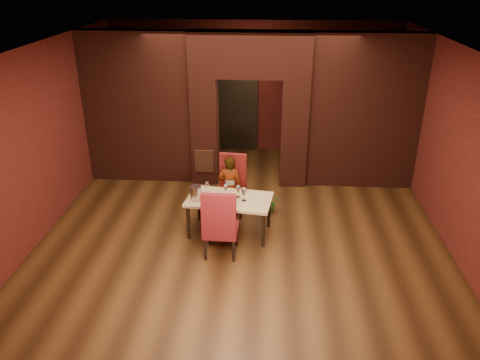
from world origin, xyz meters
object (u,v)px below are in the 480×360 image
object	(u,v)px
chair_near	(221,221)
chair_far	(231,186)
wine_glass_a	(226,191)
wine_bucket	(196,193)
wine_glass_c	(244,195)
water_bottle	(207,189)
dining_table	(230,216)
potted_plant	(270,202)
wine_glass_b	(238,192)
person_seated	(230,187)

from	to	relation	value
chair_near	chair_far	bearing A→B (deg)	-90.13
wine_glass_a	wine_bucket	xyz separation A→B (m)	(-0.50, -0.15, 0.02)
wine_glass_c	water_bottle	world-z (taller)	water_bottle
dining_table	water_bottle	distance (m)	0.62
dining_table	potted_plant	world-z (taller)	dining_table
chair_near	water_bottle	world-z (taller)	chair_near
dining_table	wine_bucket	size ratio (longest dim) A/B	6.02
chair_near	wine_glass_b	xyz separation A→B (m)	(0.23, 0.72, 0.19)
chair_far	chair_near	distance (m)	1.41
water_bottle	potted_plant	distance (m)	1.48
wine_glass_a	wine_glass_c	bearing A→B (deg)	-23.82
wine_glass_a	person_seated	bearing A→B (deg)	88.13
chair_near	dining_table	bearing A→B (deg)	-95.11
wine_glass_a	water_bottle	xyz separation A→B (m)	(-0.32, -0.04, 0.04)
wine_bucket	water_bottle	bearing A→B (deg)	29.31
chair_far	chair_near	world-z (taller)	chair_near
person_seated	wine_glass_c	distance (m)	0.78
water_bottle	wine_glass_a	bearing A→B (deg)	7.92
wine_glass_a	wine_bucket	size ratio (longest dim) A/B	0.87
chair_near	wine_glass_c	xyz separation A→B (m)	(0.34, 0.60, 0.19)
wine_glass_c	water_bottle	bearing A→B (deg)	171.15
water_bottle	potted_plant	world-z (taller)	water_bottle
dining_table	chair_near	size ratio (longest dim) A/B	1.21
chair_far	person_seated	bearing A→B (deg)	-91.48
wine_glass_b	chair_far	bearing A→B (deg)	105.00
person_seated	wine_glass_b	world-z (taller)	person_seated
wine_glass_a	wine_bucket	distance (m)	0.53
wine_bucket	water_bottle	xyz separation A→B (m)	(0.19, 0.11, 0.03)
chair_near	wine_glass_c	distance (m)	0.71
chair_far	water_bottle	bearing A→B (deg)	-110.26
chair_far	wine_glass_a	bearing A→B (deg)	-86.91
chair_near	potted_plant	size ratio (longest dim) A/B	2.86
chair_far	person_seated	world-z (taller)	person_seated
chair_near	wine_bucket	world-z (taller)	chair_near
wine_glass_c	wine_bucket	bearing A→B (deg)	-179.61
water_bottle	potted_plant	xyz separation A→B (m)	(1.09, 0.78, -0.62)
dining_table	wine_glass_b	xyz separation A→B (m)	(0.15, 0.06, 0.45)
wine_glass_a	chair_far	bearing A→B (deg)	87.12
person_seated	wine_glass_a	bearing A→B (deg)	89.84
wine_glass_a	wine_glass_b	size ratio (longest dim) A/B	1.01
person_seated	wine_bucket	xyz separation A→B (m)	(-0.52, -0.70, 0.20)
person_seated	water_bottle	distance (m)	0.72
wine_glass_a	wine_glass_b	bearing A→B (deg)	-5.25
potted_plant	water_bottle	bearing A→B (deg)	-144.31
dining_table	wine_glass_c	world-z (taller)	wine_glass_c
wine_bucket	wine_glass_c	bearing A→B (deg)	0.39
chair_far	wine_glass_a	world-z (taller)	chair_far
wine_glass_b	wine_glass_a	bearing A→B (deg)	174.75
dining_table	chair_near	distance (m)	0.71
wine_glass_a	wine_glass_c	distance (m)	0.36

